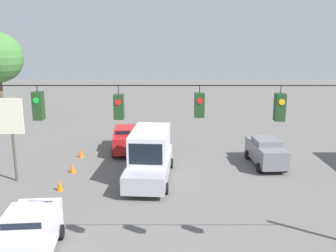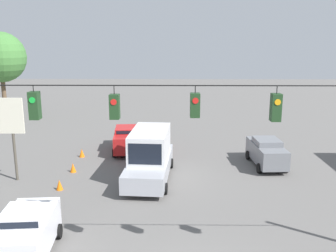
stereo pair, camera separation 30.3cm
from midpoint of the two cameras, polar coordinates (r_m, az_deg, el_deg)
The scene contains 10 objects.
overhead_signal_span at distance 12.72m, azimuth 4.51°, elevation -2.89°, with size 20.50×0.38×7.64m.
sedan_white_parked_shoulder at distance 16.33m, azimuth -20.22°, elevation -14.96°, with size 2.34×4.16×1.98m.
sedan_red_withflow_far at distance 29.01m, azimuth -5.99°, elevation -1.91°, with size 2.33×4.71×1.91m.
box_truck_silver_withflow_mid at distance 23.17m, azimuth -2.42°, elevation -4.46°, with size 2.94×6.92×3.06m.
sedan_grey_oncoming_far at distance 26.46m, azimuth 15.08°, elevation -3.82°, with size 2.17×4.45×1.90m.
traffic_cone_nearest at distance 19.85m, azimuth -19.01°, elevation -12.01°, with size 0.39×0.39×0.61m, color orange.
traffic_cone_second at distance 22.63m, azimuth -15.85°, elevation -8.61°, with size 0.39×0.39×0.61m, color orange.
traffic_cone_third at distance 25.28m, azimuth -13.94°, elevation -6.17°, with size 0.39×0.39×0.61m, color orange.
traffic_cone_fourth at distance 28.29m, azimuth -12.70°, elevation -4.03°, with size 0.39×0.39×0.61m, color orange.
tree_horizon_left at distance 43.59m, azimuth -24.00°, elevation 9.53°, with size 5.30×5.30×9.28m.
Camera 2 is at (0.73, 11.17, 8.51)m, focal length 40.00 mm.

